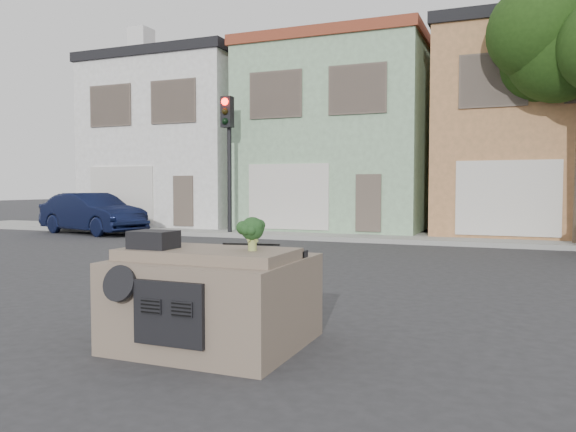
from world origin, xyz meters
The scene contains 11 objects.
ground_plane centered at (0.00, 0.00, 0.00)m, with size 120.00×120.00×0.00m, color #303033.
sidewalk centered at (0.00, 10.50, 0.07)m, with size 40.00×3.00×0.15m, color gray.
townhouse_white centered at (-11.00, 14.50, 3.77)m, with size 7.20×8.20×7.55m, color silver.
townhouse_mint centered at (-3.50, 14.50, 3.77)m, with size 7.20×8.20×7.55m, color #8DB48C.
townhouse_tan centered at (4.00, 14.50, 3.77)m, with size 7.20×8.20×7.55m, color #B37C4D.
navy_sedan centered at (-11.91, 8.55, 0.00)m, with size 1.66×4.77×1.57m, color black.
traffic_signal centered at (-6.50, 9.50, 2.55)m, with size 0.40×0.40×5.10m, color black.
car_dashboard centered at (0.00, -3.00, 0.56)m, with size 2.00×1.80×1.12m, color #756353.
instrument_hump centered at (-0.58, -3.35, 1.22)m, with size 0.48×0.38×0.20m, color black.
wiper_arm centered at (0.28, -2.62, 1.13)m, with size 0.70×0.03×0.02m, color black.
broccoli centered at (0.54, -3.13, 1.31)m, with size 0.31×0.31×0.38m, color #193716.
Camera 1 is at (3.17, -8.60, 1.81)m, focal length 35.00 mm.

